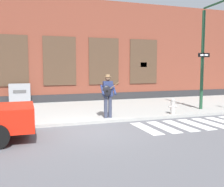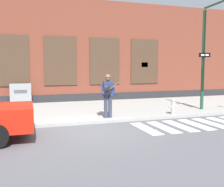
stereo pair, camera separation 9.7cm
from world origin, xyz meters
TOP-DOWN VIEW (x-y plane):
  - ground_plane at (0.00, 0.00)m, footprint 160.00×160.00m
  - sidewalk at (0.00, 4.01)m, footprint 28.00×6.00m
  - building_backdrop at (-0.00, 9.00)m, footprint 28.00×4.06m
  - crosswalk at (4.34, -0.29)m, footprint 5.20×1.90m
  - busker at (1.13, 1.48)m, footprint 0.72×0.57m
  - traffic_light at (6.01, 1.05)m, footprint 0.70×2.89m
  - utility_box at (-2.23, 6.56)m, footprint 1.10×0.56m
  - fire_hydrant at (4.05, 1.36)m, footprint 0.38×0.20m

SIDE VIEW (x-z plane):
  - ground_plane at x=0.00m, z-range 0.00..0.00m
  - crosswalk at x=4.34m, z-range 0.00..0.01m
  - sidewalk at x=0.00m, z-range 0.00..0.11m
  - fire_hydrant at x=4.05m, z-range 0.10..0.80m
  - utility_box at x=-2.23m, z-range 0.11..1.25m
  - busker at x=1.13m, z-range 0.23..1.97m
  - building_backdrop at x=0.00m, z-range 0.00..6.13m
  - traffic_light at x=6.01m, z-range 1.06..5.94m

